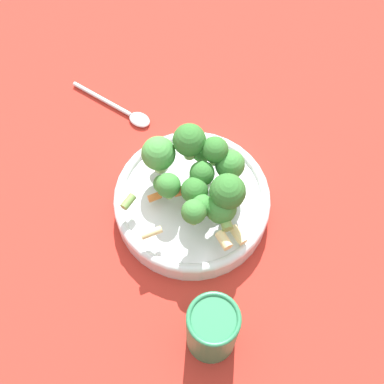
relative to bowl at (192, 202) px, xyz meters
name	(u,v)px	position (x,y,z in m)	size (l,w,h in m)	color
ground_plane	(192,208)	(0.00, 0.00, -0.02)	(3.00, 3.00, 0.00)	#B72D23
bowl	(192,202)	(0.00, 0.00, 0.00)	(0.22, 0.22, 0.04)	silver
pasta_salad	(200,175)	(0.00, -0.01, 0.07)	(0.21, 0.18, 0.09)	#8CB766
cup	(212,329)	(-0.16, 0.10, 0.04)	(0.06, 0.06, 0.11)	#2D7F51
spoon	(125,112)	(0.20, -0.02, -0.02)	(0.15, 0.06, 0.01)	silver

